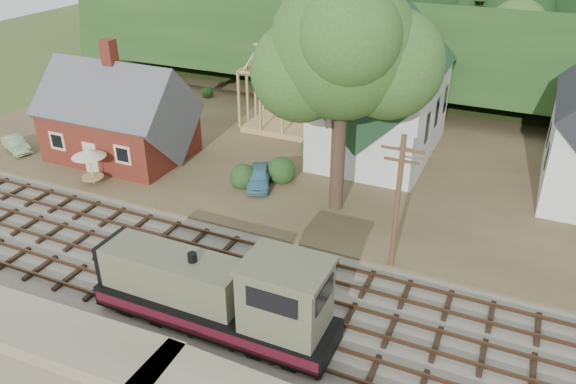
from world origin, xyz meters
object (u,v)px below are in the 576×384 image
at_px(car_blue, 259,177).
at_px(patio_set, 89,154).
at_px(car_green, 16,144).
at_px(locomotive, 222,296).

xyz_separation_m(car_blue, patio_set, (-10.87, -4.50, 1.55)).
bearing_deg(car_green, car_blue, -59.23).
bearing_deg(car_green, patio_set, -77.99).
xyz_separation_m(locomotive, patio_set, (-15.93, 9.20, 0.45)).
relative_size(locomotive, patio_set, 4.46).
bearing_deg(locomotive, car_green, 156.32).
bearing_deg(locomotive, car_blue, 110.26).
distance_m(car_blue, patio_set, 11.87).
distance_m(locomotive, patio_set, 18.40).
relative_size(locomotive, car_blue, 2.96).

